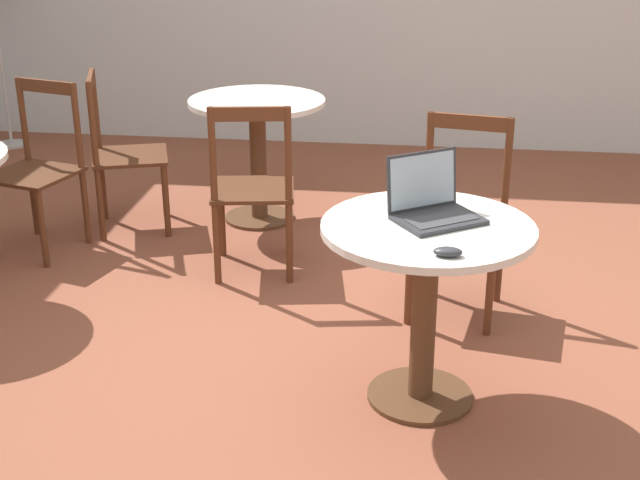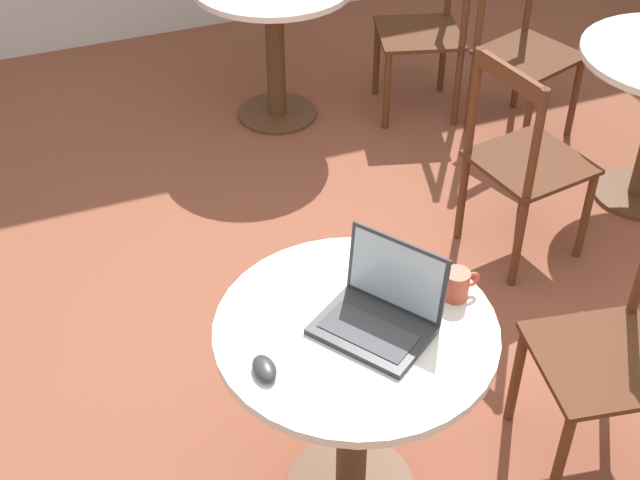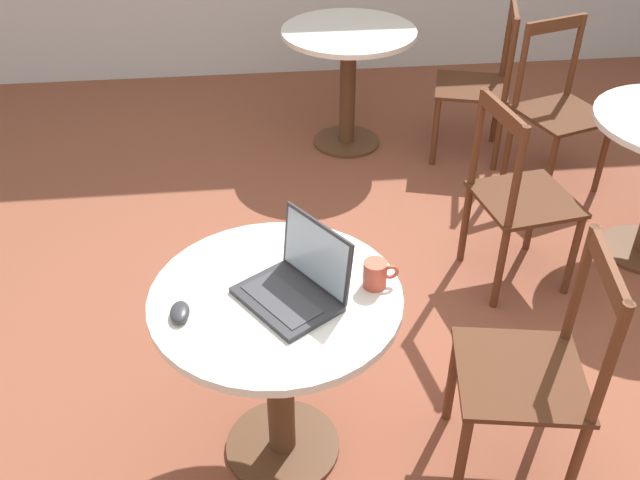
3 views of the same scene
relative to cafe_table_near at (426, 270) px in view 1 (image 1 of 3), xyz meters
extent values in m
plane|color=brown|center=(0.49, 0.38, -0.56)|extent=(16.00, 16.00, 0.00)
cylinder|color=#51331E|center=(0.00, 0.00, -0.55)|extent=(0.43, 0.43, 0.02)
cylinder|color=#51331E|center=(0.00, 0.00, -0.19)|extent=(0.10, 0.10, 0.70)
cylinder|color=silver|center=(0.00, 0.00, 0.17)|extent=(0.81, 0.81, 0.03)
cylinder|color=#51331E|center=(1.93, 1.03, -0.55)|extent=(0.43, 0.43, 0.02)
cylinder|color=#51331E|center=(1.93, 1.03, -0.19)|extent=(0.10, 0.10, 0.70)
cylinder|color=silver|center=(1.93, 1.03, 0.17)|extent=(0.81, 0.81, 0.03)
cylinder|color=#562D19|center=(0.58, -0.29, -0.35)|extent=(0.04, 0.04, 0.44)
cylinder|color=#562D19|center=(0.65, 0.07, -0.35)|extent=(0.04, 0.04, 0.44)
cylinder|color=#562D19|center=(0.95, -0.36, -0.35)|extent=(0.04, 0.04, 0.44)
cylinder|color=#562D19|center=(1.01, 0.01, -0.35)|extent=(0.04, 0.04, 0.44)
cube|color=#492715|center=(0.80, -0.14, -0.12)|extent=(0.49, 0.49, 0.02)
cylinder|color=#562D19|center=(0.95, -0.36, 0.13)|extent=(0.04, 0.04, 0.47)
cylinder|color=#562D19|center=(1.01, 0.01, 0.13)|extent=(0.04, 0.04, 0.47)
cube|color=#562D19|center=(0.98, -0.17, 0.33)|extent=(0.09, 0.40, 0.07)
cylinder|color=#562D19|center=(1.93, 1.62, -0.35)|extent=(0.04, 0.04, 0.44)
cylinder|color=#562D19|center=(1.58, 1.51, -0.35)|extent=(0.04, 0.04, 0.44)
cylinder|color=#562D19|center=(1.81, 1.97, -0.35)|extent=(0.04, 0.04, 0.44)
cylinder|color=#562D19|center=(1.46, 1.86, -0.35)|extent=(0.04, 0.04, 0.44)
cube|color=#492715|center=(1.69, 1.74, -0.12)|extent=(0.53, 0.53, 0.02)
cylinder|color=#562D19|center=(1.81, 1.97, 0.13)|extent=(0.04, 0.04, 0.47)
cylinder|color=#562D19|center=(1.46, 1.86, 0.13)|extent=(0.04, 0.04, 0.47)
cube|color=#562D19|center=(1.64, 1.92, 0.33)|extent=(0.39, 0.15, 0.07)
cylinder|color=#562D19|center=(1.34, 1.12, -0.35)|extent=(0.04, 0.04, 0.44)
cylinder|color=#562D19|center=(1.40, 0.76, -0.35)|extent=(0.04, 0.04, 0.44)
cylinder|color=#562D19|center=(0.97, 1.06, -0.35)|extent=(0.04, 0.04, 0.44)
cylinder|color=#562D19|center=(1.03, 0.70, -0.35)|extent=(0.04, 0.04, 0.44)
cube|color=#492715|center=(1.19, 0.91, -0.12)|extent=(0.48, 0.48, 0.02)
cylinder|color=#562D19|center=(0.97, 1.06, 0.13)|extent=(0.04, 0.04, 0.47)
cylinder|color=#562D19|center=(1.03, 0.70, 0.13)|extent=(0.04, 0.04, 0.47)
cube|color=#562D19|center=(1.00, 0.88, 0.33)|extent=(0.09, 0.40, 0.07)
cylinder|color=#562D19|center=(1.06, 2.03, -0.35)|extent=(0.04, 0.04, 0.44)
cylinder|color=#562D19|center=(1.42, 1.93, -0.35)|extent=(0.04, 0.04, 0.44)
cylinder|color=#562D19|center=(1.52, 2.29, -0.35)|extent=(0.04, 0.04, 0.44)
cube|color=#492715|center=(1.29, 2.16, -0.12)|extent=(0.52, 0.52, 0.02)
cylinder|color=#562D19|center=(1.42, 1.93, 0.13)|extent=(0.04, 0.04, 0.47)
cylinder|color=#562D19|center=(1.52, 2.29, 0.13)|extent=(0.04, 0.04, 0.47)
cube|color=#562D19|center=(1.47, 2.11, 0.33)|extent=(0.13, 0.39, 0.07)
cylinder|color=#B7B7B7|center=(3.29, 3.27, -0.55)|extent=(0.24, 0.24, 0.02)
cylinder|color=#B7B7B7|center=(3.29, 3.27, 0.08)|extent=(0.02, 0.02, 1.28)
cube|color=#2D2D33|center=(0.03, -0.04, 0.19)|extent=(0.36, 0.38, 0.02)
cube|color=#38383D|center=(0.02, -0.05, 0.20)|extent=(0.25, 0.28, 0.00)
cube|color=#2D2D33|center=(0.13, 0.03, 0.31)|extent=(0.20, 0.27, 0.22)
cube|color=#9EB2C6|center=(0.13, 0.03, 0.31)|extent=(0.18, 0.25, 0.20)
ellipsoid|color=#2D2D33|center=(-0.29, -0.07, 0.20)|extent=(0.06, 0.10, 0.03)
cylinder|color=#C64C38|center=(0.32, 0.01, 0.23)|extent=(0.08, 0.08, 0.09)
torus|color=#C64C38|center=(0.37, 0.01, 0.24)|extent=(0.05, 0.01, 0.05)
cylinder|color=silver|center=(0.22, 0.08, 0.23)|extent=(0.07, 0.07, 0.09)
camera|label=1|loc=(-3.12, 0.01, 1.38)|focal=50.00mm
camera|label=2|loc=(-0.75, -1.63, 1.93)|focal=50.00mm
camera|label=3|loc=(-0.05, -1.72, 1.64)|focal=40.00mm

